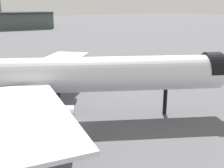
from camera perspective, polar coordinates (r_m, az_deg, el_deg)
name	(u,v)px	position (r m, az deg, el deg)	size (l,w,h in m)	color
ground	(74,124)	(55.46, -7.79, -8.10)	(900.00, 900.00, 0.00)	#56565B
airliner_near_gate	(69,76)	(55.42, -8.85, 1.69)	(65.69, 58.73, 20.33)	silver
baggage_tug_wing	(60,69)	(96.65, -10.74, 3.05)	(2.54, 3.49, 1.85)	black
baggage_cart_trailing	(100,68)	(96.14, -2.46, 3.26)	(2.60, 2.22, 1.82)	black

